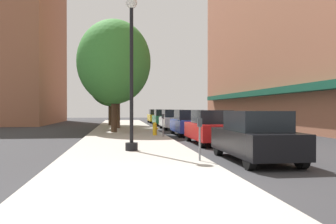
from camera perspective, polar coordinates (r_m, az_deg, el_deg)
The scene contains 16 objects.
ground_plane at distance 25.59m, azimuth 2.15°, elevation -3.35°, with size 90.00×90.00×0.00m, color #2D2D30.
sidewalk_slab at distance 26.20m, azimuth -6.90°, elevation -3.13°, with size 4.80×50.00×0.12m, color #A8A399.
building_far_background at distance 46.15m, azimuth -21.33°, elevation 10.82°, with size 6.80×18.00×20.06m.
lamppost at distance 13.78m, azimuth -5.89°, elevation 6.66°, with size 0.48×0.48×5.90m.
fire_hydrant at distance 21.61m, azimuth -2.13°, elevation -2.69°, with size 0.33×0.26×0.79m.
parking_meter_near at distance 20.24m, azimuth -0.82°, elevation -1.68°, with size 0.14×0.09×1.31m.
parking_meter_far at distance 11.01m, azimuth 5.12°, elevation -3.53°, with size 0.14×0.09×1.31m.
tree_near at distance 35.44m, azimuth -9.24°, elevation 5.05°, with size 4.46×4.46×6.99m.
tree_mid at distance 30.12m, azimuth -8.11°, elevation 6.75°, with size 4.77×4.77×7.64m.
tree_far at distance 24.80m, azimuth -8.68°, elevation 7.95°, with size 5.03×5.03×7.72m.
car_black at distance 11.98m, azimuth 13.83°, elevation -3.89°, with size 1.80×4.30×1.66m.
car_red at distance 17.43m, azimuth 6.87°, elevation -2.50°, with size 1.80×4.30×1.66m.
car_blue at distance 22.99m, azimuth 3.27°, elevation -1.77°, with size 1.80×4.30×1.66m.
car_white at distance 29.82m, azimuth 0.71°, elevation -1.25°, with size 1.80×4.30×1.66m.
car_green at distance 36.72m, azimuth -0.89°, elevation -0.92°, with size 1.80×4.30×1.66m.
car_yellow at distance 43.35m, azimuth -1.95°, elevation -0.70°, with size 1.80×4.30×1.66m.
Camera 1 is at (-0.40, -7.15, 1.72)m, focal length 37.94 mm.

